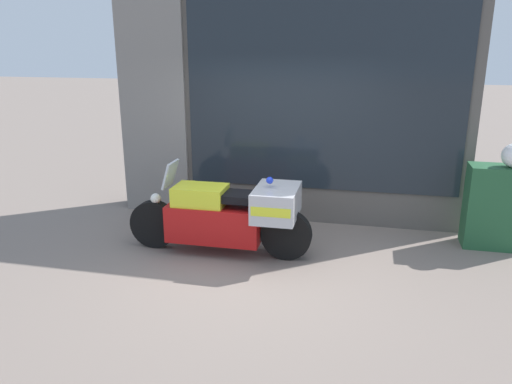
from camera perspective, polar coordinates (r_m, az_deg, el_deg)
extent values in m
plane|color=gray|center=(6.21, 0.51, -8.72)|extent=(60.00, 60.00, 0.00)
cube|color=#56514C|center=(7.61, 3.84, 11.21)|extent=(5.31, 0.40, 3.88)
cube|color=gray|center=(8.23, -11.13, 11.36)|extent=(1.08, 0.55, 3.88)
cube|color=#1E262D|center=(7.33, 7.55, 11.28)|extent=(4.00, 0.02, 2.88)
cube|color=slate|center=(7.90, 6.95, -1.03)|extent=(3.78, 0.30, 0.55)
cube|color=silver|center=(7.79, 7.32, 6.21)|extent=(3.78, 0.02, 1.47)
cube|color=beige|center=(7.55, 7.41, 11.43)|extent=(3.78, 0.30, 0.02)
cube|color=#B7B2A8|center=(7.81, -3.09, 12.01)|extent=(0.18, 0.04, 0.05)
cube|color=black|center=(7.65, 2.08, 11.93)|extent=(0.18, 0.04, 0.05)
cube|color=#C68E19|center=(7.55, 7.42, 11.74)|extent=(0.18, 0.04, 0.05)
cube|color=#195623|center=(7.51, 12.85, 11.44)|extent=(0.18, 0.04, 0.05)
cube|color=navy|center=(7.54, 18.27, 11.05)|extent=(0.18, 0.04, 0.05)
cube|color=#2D8E42|center=(7.85, 0.69, 2.10)|extent=(0.19, 0.02, 0.27)
cube|color=yellow|center=(7.68, 13.45, 1.31)|extent=(0.19, 0.01, 0.27)
cylinder|color=black|center=(6.86, -11.56, -3.61)|extent=(0.65, 0.14, 0.65)
cylinder|color=black|center=(6.37, 3.50, -4.90)|extent=(0.65, 0.14, 0.65)
cube|color=#B71414|center=(6.54, -4.71, -3.48)|extent=(1.23, 0.52, 0.48)
cube|color=yellow|center=(6.48, -6.38, -0.48)|extent=(0.67, 0.46, 0.27)
cube|color=black|center=(6.35, -2.39, -0.52)|extent=(0.71, 0.39, 0.10)
cube|color=#B7B7BC|center=(6.25, 2.36, -1.19)|extent=(0.54, 0.80, 0.38)
cube|color=yellow|center=(6.25, 2.36, -1.19)|extent=(0.49, 0.81, 0.11)
cube|color=#B2BCC6|center=(6.55, -9.78, 2.02)|extent=(0.13, 0.36, 0.34)
sphere|color=white|center=(6.73, -11.39, -0.73)|extent=(0.14, 0.14, 0.14)
sphere|color=blue|center=(6.18, 1.58, 1.34)|extent=(0.09, 0.09, 0.09)
cube|color=#235633|center=(7.38, 25.72, -1.55)|extent=(0.78, 0.42, 1.12)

